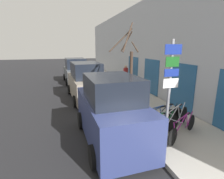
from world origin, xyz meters
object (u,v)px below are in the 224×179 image
(bicycle_0, at_px, (183,128))
(bicycle_3, at_px, (154,120))
(pedestrian_near, at_px, (126,74))
(parked_car_1, at_px, (86,83))
(signpost, at_px, (170,87))
(bicycle_1, at_px, (156,128))
(parked_car_2, at_px, (76,71))
(street_tree, at_px, (130,75))
(bicycle_4, at_px, (164,117))
(parked_car_0, at_px, (111,112))
(bicycle_2, at_px, (174,121))

(bicycle_0, bearing_deg, bicycle_3, 11.41)
(bicycle_0, bearing_deg, pedestrian_near, -36.31)
(parked_car_1, bearing_deg, pedestrian_near, 30.45)
(signpost, xyz_separation_m, bicycle_1, (-0.09, 0.45, -1.55))
(parked_car_2, bearing_deg, street_tree, -82.14)
(bicycle_0, xyz_separation_m, bicycle_4, (-0.10, 1.05, 0.01))
(bicycle_0, height_order, parked_car_2, parked_car_2)
(bicycle_0, bearing_deg, bicycle_1, 46.78)
(bicycle_1, distance_m, parked_car_0, 1.68)
(bicycle_1, xyz_separation_m, pedestrian_near, (2.00, 8.42, 0.58))
(signpost, xyz_separation_m, bicycle_4, (0.73, 1.27, -1.56))
(bicycle_3, distance_m, parked_car_2, 11.35)
(bicycle_1, distance_m, bicycle_3, 0.63)
(signpost, distance_m, bicycle_0, 1.79)
(bicycle_2, height_order, parked_car_2, parked_car_2)
(street_tree, bearing_deg, bicycle_0, -69.83)
(parked_car_1, bearing_deg, bicycle_1, -78.24)
(parked_car_0, relative_size, pedestrian_near, 2.48)
(street_tree, bearing_deg, parked_car_1, 113.37)
(parked_car_1, relative_size, parked_car_2, 1.05)
(bicycle_2, xyz_separation_m, bicycle_3, (-0.69, 0.33, -0.02))
(signpost, xyz_separation_m, parked_car_0, (-1.60, 0.96, -1.00))
(bicycle_3, height_order, street_tree, street_tree)
(bicycle_3, bearing_deg, parked_car_2, -2.26)
(bicycle_0, distance_m, bicycle_1, 0.95)
(bicycle_0, height_order, bicycle_4, bicycle_4)
(signpost, distance_m, pedestrian_near, 9.12)
(parked_car_1, distance_m, street_tree, 4.03)
(parked_car_0, distance_m, parked_car_2, 11.24)
(parked_car_0, relative_size, parked_car_2, 0.91)
(bicycle_1, xyz_separation_m, street_tree, (-0.05, 2.42, 1.48))
(parked_car_0, xyz_separation_m, street_tree, (1.45, 1.91, 0.93))
(bicycle_4, bearing_deg, bicycle_2, 172.10)
(bicycle_0, height_order, parked_car_0, parked_car_0)
(bicycle_4, xyz_separation_m, pedestrian_near, (1.19, 7.60, 0.59))
(bicycle_0, height_order, bicycle_3, bicycle_3)
(bicycle_4, bearing_deg, bicycle_0, 168.32)
(bicycle_1, relative_size, street_tree, 0.54)
(signpost, xyz_separation_m, bicycle_2, (0.82, 0.71, -1.51))
(bicycle_3, relative_size, parked_car_1, 0.51)
(bicycle_1, distance_m, parked_car_2, 11.89)
(bicycle_4, xyz_separation_m, parked_car_0, (-2.32, -0.31, 0.56))
(parked_car_2, bearing_deg, bicycle_4, -79.26)
(bicycle_2, height_order, bicycle_3, bicycle_2)
(bicycle_4, xyz_separation_m, parked_car_2, (-2.60, 10.93, 0.49))
(signpost, bearing_deg, street_tree, 92.83)
(bicycle_0, relative_size, bicycle_2, 0.84)
(bicycle_2, xyz_separation_m, bicycle_4, (-0.09, 0.56, -0.05))
(bicycle_1, distance_m, pedestrian_near, 8.67)
(bicycle_4, relative_size, pedestrian_near, 1.29)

